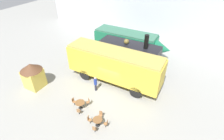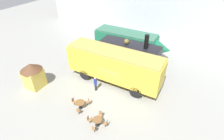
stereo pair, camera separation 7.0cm
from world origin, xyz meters
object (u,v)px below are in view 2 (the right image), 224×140
at_px(steam_locomotive, 129,53).
at_px(passenger_coach_vintage, 114,64).
at_px(streamlined_locomotive, 130,41).
at_px(cafe_table_mid, 80,103).
at_px(cafe_chair_0, 89,119).
at_px(ticket_kiosk, 33,74).
at_px(visitor_person, 95,83).
at_px(cafe_table_near, 97,121).

distance_m(steam_locomotive, passenger_coach_vintage, 3.86).
distance_m(streamlined_locomotive, passenger_coach_vintage, 7.50).
xyz_separation_m(cafe_table_mid, cafe_chair_0, (1.79, -1.09, -0.11)).
distance_m(streamlined_locomotive, cafe_table_mid, 12.75).
bearing_deg(ticket_kiosk, visitor_person, 22.79).
height_order(cafe_table_near, cafe_table_mid, cafe_table_mid).
bearing_deg(cafe_table_near, cafe_chair_0, -167.45).
bearing_deg(streamlined_locomotive, passenger_coach_vintage, -80.28).
distance_m(passenger_coach_vintage, ticket_kiosk, 8.97).
xyz_separation_m(passenger_coach_vintage, ticket_kiosk, (-7.41, -5.00, -0.77)).
relative_size(passenger_coach_vintage, cafe_table_mid, 11.52).
relative_size(streamlined_locomotive, visitor_person, 6.17).
distance_m(steam_locomotive, ticket_kiosk, 11.60).
bearing_deg(visitor_person, streamlined_locomotive, 91.35).
relative_size(passenger_coach_vintage, cafe_table_near, 12.57).
xyz_separation_m(streamlined_locomotive, cafe_table_near, (2.94, -13.59, -1.30)).
height_order(streamlined_locomotive, cafe_table_near, streamlined_locomotive).
relative_size(visitor_person, ticket_kiosk, 0.60).
height_order(cafe_chair_0, ticket_kiosk, ticket_kiosk).
distance_m(passenger_coach_vintage, cafe_chair_0, 6.74).
xyz_separation_m(cafe_table_near, cafe_table_mid, (-2.57, 0.91, 0.04)).
height_order(cafe_table_mid, visitor_person, visitor_person).
height_order(steam_locomotive, passenger_coach_vintage, steam_locomotive).
xyz_separation_m(steam_locomotive, cafe_table_mid, (-1.00, -9.14, -1.38)).
bearing_deg(cafe_table_mid, steam_locomotive, 83.76).
bearing_deg(visitor_person, passenger_coach_vintage, 65.95).
relative_size(cafe_table_mid, visitor_person, 0.52).
bearing_deg(cafe_chair_0, ticket_kiosk, 157.91).
bearing_deg(passenger_coach_vintage, ticket_kiosk, -146.00).
bearing_deg(cafe_chair_0, passenger_coach_vintage, 85.39).
bearing_deg(steam_locomotive, ticket_kiosk, -130.40).
distance_m(visitor_person, ticket_kiosk, 6.95).
relative_size(steam_locomotive, cafe_table_near, 8.99).
xyz_separation_m(cafe_chair_0, ticket_kiosk, (-8.30, 1.40, 1.16)).
relative_size(cafe_table_near, visitor_person, 0.48).
relative_size(steam_locomotive, passenger_coach_vintage, 0.72).
distance_m(streamlined_locomotive, visitor_person, 9.74).
bearing_deg(cafe_chair_0, cafe_table_mid, 136.11).
bearing_deg(passenger_coach_vintage, cafe_chair_0, -82.06).
distance_m(streamlined_locomotive, ticket_kiosk, 13.82).
bearing_deg(passenger_coach_vintage, steam_locomotive, 88.44).
height_order(cafe_table_near, cafe_chair_0, cafe_chair_0).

